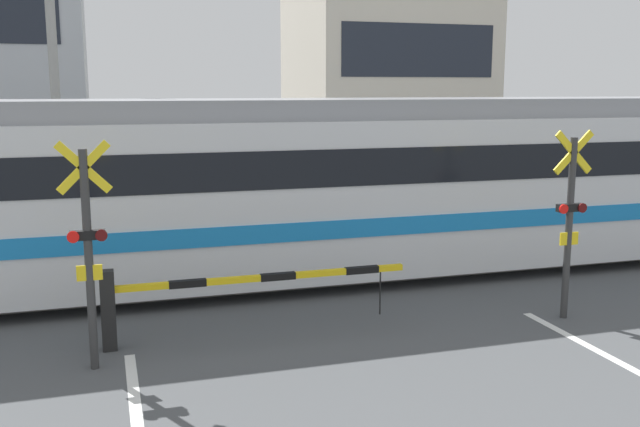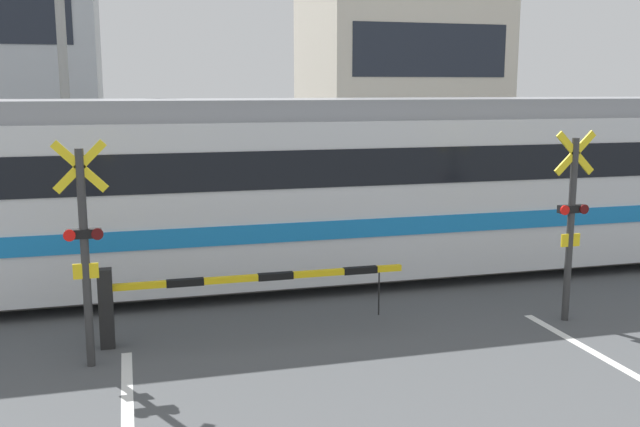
% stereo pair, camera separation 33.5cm
% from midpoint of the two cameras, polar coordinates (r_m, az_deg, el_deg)
% --- Properties ---
extents(rail_track_near, '(50.00, 0.10, 0.08)m').
position_cam_midpoint_polar(rail_track_near, '(13.09, -2.29, -5.86)').
color(rail_track_near, gray).
rests_on(rail_track_near, ground_plane).
extents(rail_track_far, '(50.00, 0.10, 0.08)m').
position_cam_midpoint_polar(rail_track_far, '(14.43, -3.74, -4.36)').
color(rail_track_far, gray).
rests_on(rail_track_far, ground_plane).
extents(commuter_train, '(18.12, 2.97, 3.42)m').
position_cam_midpoint_polar(commuter_train, '(14.07, 5.47, 2.66)').
color(commuter_train, silver).
rests_on(commuter_train, ground_plane).
extents(crossing_barrier_near, '(4.51, 0.20, 1.14)m').
position_cam_midpoint_polar(crossing_barrier_near, '(10.45, -10.73, -6.21)').
color(crossing_barrier_near, black).
rests_on(crossing_barrier_near, ground_plane).
extents(crossing_barrier_far, '(4.51, 0.20, 1.14)m').
position_cam_midpoint_polar(crossing_barrier_far, '(16.60, 1.99, -0.01)').
color(crossing_barrier_far, black).
rests_on(crossing_barrier_far, ground_plane).
extents(crossing_signal_left, '(0.68, 0.15, 2.98)m').
position_cam_midpoint_polar(crossing_signal_left, '(9.57, -19.03, -2.46)').
color(crossing_signal_left, '#333333').
rests_on(crossing_signal_left, ground_plane).
extents(crossing_signal_right, '(0.68, 0.15, 2.98)m').
position_cam_midpoint_polar(crossing_signal_right, '(11.70, 18.57, -0.23)').
color(crossing_signal_right, '#333333').
rests_on(crossing_signal_right, ground_plane).
extents(pedestrian, '(0.38, 0.22, 1.60)m').
position_cam_midpoint_polar(pedestrian, '(18.01, -5.80, 1.33)').
color(pedestrian, '#23232D').
rests_on(pedestrian, ground_plane).
extents(building_right_of_street, '(6.58, 6.09, 8.84)m').
position_cam_midpoint_polar(building_right_of_street, '(27.53, 4.86, 11.66)').
color(building_right_of_street, beige).
rests_on(building_right_of_street, ground_plane).
extents(utility_pole_streetside, '(0.22, 0.22, 8.60)m').
position_cam_midpoint_polar(utility_pole_streetside, '(18.01, -21.08, 11.54)').
color(utility_pole_streetside, gray).
rests_on(utility_pole_streetside, ground_plane).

